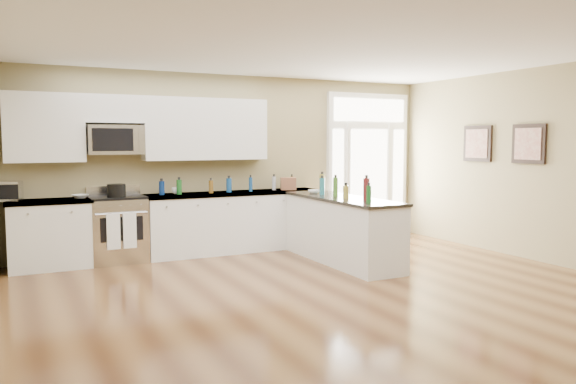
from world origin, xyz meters
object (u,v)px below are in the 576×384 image
(toaster_oven, at_px, (9,191))
(peninsula_cabinet, at_px, (342,232))
(kitchen_range, at_px, (118,229))
(stockpot, at_px, (116,190))

(toaster_oven, bearing_deg, peninsula_cabinet, -2.50)
(toaster_oven, bearing_deg, kitchen_range, 12.70)
(peninsula_cabinet, height_order, kitchen_range, kitchen_range)
(stockpot, height_order, toaster_oven, toaster_oven)
(peninsula_cabinet, distance_m, stockpot, 3.26)
(kitchen_range, xyz_separation_m, toaster_oven, (-1.39, 0.12, 0.59))
(peninsula_cabinet, bearing_deg, kitchen_range, 153.34)
(kitchen_range, relative_size, toaster_oven, 3.51)
(stockpot, bearing_deg, peninsula_cabinet, -24.85)
(kitchen_range, bearing_deg, stockpot, -103.35)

